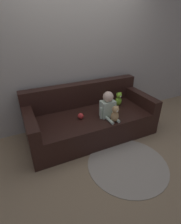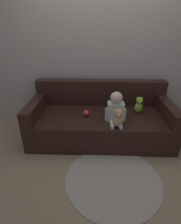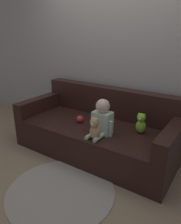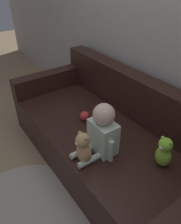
{
  "view_description": "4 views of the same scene",
  "coord_description": "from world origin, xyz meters",
  "px_view_note": "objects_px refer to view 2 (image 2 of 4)",
  "views": [
    {
      "loc": [
        -1.13,
        -2.35,
        1.88
      ],
      "look_at": [
        -0.04,
        -0.04,
        0.48
      ],
      "focal_mm": 28.0,
      "sensor_mm": 36.0,
      "label": 1
    },
    {
      "loc": [
        -0.07,
        -2.44,
        1.67
      ],
      "look_at": [
        -0.15,
        -0.14,
        0.52
      ],
      "focal_mm": 28.0,
      "sensor_mm": 36.0,
      "label": 2
    },
    {
      "loc": [
        1.46,
        -2.29,
        1.6
      ],
      "look_at": [
        -0.09,
        0.01,
        0.57
      ],
      "focal_mm": 35.0,
      "sensor_mm": 36.0,
      "label": 3
    },
    {
      "loc": [
        1.24,
        -1.03,
        1.68
      ],
      "look_at": [
        -0.07,
        -0.1,
        0.61
      ],
      "focal_mm": 35.0,
      "sensor_mm": 36.0,
      "label": 4
    }
  ],
  "objects_px": {
    "plush_toy_side": "(139,105)",
    "couch": "(100,119)",
    "teddy_bear_brown": "(118,118)",
    "person_baby": "(116,108)",
    "toy_ball": "(86,113)"
  },
  "relations": [
    {
      "from": "couch",
      "to": "person_baby",
      "type": "xyz_separation_m",
      "value": [
        0.21,
        -0.25,
        0.32
      ]
    },
    {
      "from": "teddy_bear_brown",
      "to": "plush_toy_side",
      "type": "xyz_separation_m",
      "value": [
        0.37,
        0.46,
        -0.01
      ]
    },
    {
      "from": "couch",
      "to": "teddy_bear_brown",
      "type": "distance_m",
      "value": 0.56
    },
    {
      "from": "teddy_bear_brown",
      "to": "couch",
      "type": "bearing_deg",
      "value": 117.6
    },
    {
      "from": "couch",
      "to": "teddy_bear_brown",
      "type": "relative_size",
      "value": 7.93
    },
    {
      "from": "teddy_bear_brown",
      "to": "plush_toy_side",
      "type": "distance_m",
      "value": 0.59
    },
    {
      "from": "plush_toy_side",
      "to": "toy_ball",
      "type": "xyz_separation_m",
      "value": [
        -0.82,
        -0.15,
        -0.08
      ]
    },
    {
      "from": "person_baby",
      "to": "plush_toy_side",
      "type": "bearing_deg",
      "value": 35.21
    },
    {
      "from": "couch",
      "to": "teddy_bear_brown",
      "type": "xyz_separation_m",
      "value": [
        0.23,
        -0.44,
        0.26
      ]
    },
    {
      "from": "plush_toy_side",
      "to": "couch",
      "type": "bearing_deg",
      "value": -177.4
    },
    {
      "from": "toy_ball",
      "to": "plush_toy_side",
      "type": "bearing_deg",
      "value": 10.29
    },
    {
      "from": "couch",
      "to": "teddy_bear_brown",
      "type": "height_order",
      "value": "couch"
    },
    {
      "from": "teddy_bear_brown",
      "to": "toy_ball",
      "type": "distance_m",
      "value": 0.55
    },
    {
      "from": "person_baby",
      "to": "couch",
      "type": "bearing_deg",
      "value": 130.23
    },
    {
      "from": "person_baby",
      "to": "teddy_bear_brown",
      "type": "distance_m",
      "value": 0.2
    }
  ]
}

